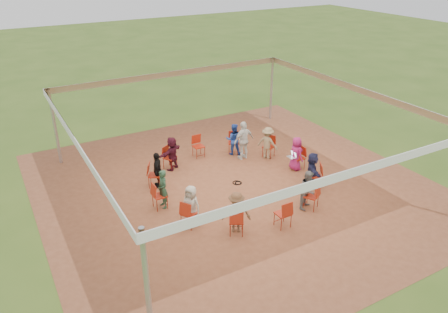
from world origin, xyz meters
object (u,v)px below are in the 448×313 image
chair_8 (236,221)px  person_seated_9 (312,170)px  person_seated_5 (163,189)px  chair_9 (283,214)px  chair_5 (154,175)px  laptop (293,155)px  chair_11 (315,175)px  standing_person (244,140)px  chair_10 (311,196)px  person_seated_7 (236,212)px  chair_7 (189,214)px  chair_3 (199,147)px  chair_4 (170,158)px  person_seated_2 (234,139)px  person_seated_1 (268,143)px  chair_1 (269,147)px  person_seated_8 (308,189)px  cable_coil (237,183)px  person_seated_4 (157,170)px  person_seated_6 (191,206)px  chair_0 (298,158)px  chair_2 (233,143)px  person_seated_3 (172,153)px  person_seated_0 (296,154)px  chair_6 (160,196)px

chair_8 → person_seated_9: (3.74, 1.12, 0.21)m
person_seated_5 → chair_9: bearing=43.8°
chair_5 → chair_8: (1.06, -3.85, 0.00)m
chair_5 → laptop: (4.99, -1.38, 0.17)m
chair_11 → standing_person: size_ratio=0.57×
chair_10 → person_seated_7: bearing=147.8°
chair_7 → person_seated_7: bearing=19.6°
chair_3 → chair_4: (-1.41, -0.39, 0.00)m
person_seated_2 → person_seated_1: bearing=165.0°
chair_1 → person_seated_8: 3.91m
chair_9 → person_seated_9: 2.77m
chair_1 → cable_coil: bearing=89.6°
person_seated_4 → chair_3: bearing=152.2°
person_seated_4 → person_seated_6: bearing=30.0°
person_seated_5 → person_seated_8: size_ratio=1.00×
chair_0 → person_seated_9: person_seated_9 is taller
chair_9 → person_seated_1: 4.79m
person_seated_7 → person_seated_6: bearing=165.0°
chair_11 → person_seated_7: (-3.79, -0.95, 0.21)m
chair_4 → chair_1: bearing=135.0°
chair_3 → laptop: chair_3 is taller
chair_2 → chair_11: size_ratio=1.00×
chair_2 → chair_1: bearing=165.0°
standing_person → person_seated_6: bearing=33.0°
person_seated_1 → person_seated_3: same height
person_seated_0 → chair_8: bearing=120.7°
person_seated_5 → person_seated_7: (1.37, -2.33, 0.00)m
chair_3 → person_seated_6: size_ratio=0.68×
chair_0 → chair_2: size_ratio=1.00×
chair_10 → person_seated_1: (0.90, 3.80, 0.21)m
chair_4 → cable_coil: size_ratio=2.59×
chair_2 → chair_5: (-3.85, -1.06, 0.00)m
standing_person → chair_10: bearing=82.6°
chair_2 → chair_4: same height
chair_3 → chair_9: 5.64m
chair_0 → laptop: bearing=90.0°
chair_4 → person_seated_2: person_seated_2 is taller
chair_6 → chair_8: bearing=30.0°
chair_3 → chair_11: size_ratio=1.00×
person_seated_9 → chair_5: bearing=90.0°
chair_2 → chair_8: size_ratio=1.00×
chair_0 → person_seated_2: bearing=32.2°
chair_7 → person_seated_2: bearing=104.7°
chair_2 → chair_10: bearing=120.0°
chair_4 → chair_11: bearing=105.0°
person_seated_2 → chair_0: bearing=152.2°
chair_2 → cable_coil: 2.63m
person_seated_8 → person_seated_9: bearing=15.0°
person_seated_8 → chair_2: bearing=59.3°
chair_8 → person_seated_6: person_seated_6 is taller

